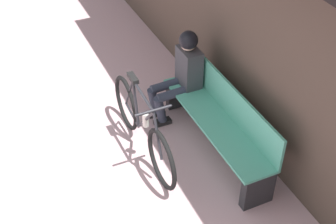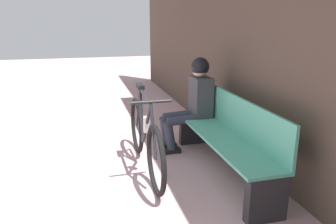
{
  "view_description": "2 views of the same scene",
  "coord_description": "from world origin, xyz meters",
  "views": [
    {
      "loc": [
        3.22,
        0.21,
        3.83
      ],
      "look_at": [
        -0.44,
        1.87,
        0.6
      ],
      "focal_mm": 50.0,
      "sensor_mm": 36.0,
      "label": 1
    },
    {
      "loc": [
        2.76,
        0.99,
        1.63
      ],
      "look_at": [
        -0.65,
        1.9,
        0.62
      ],
      "focal_mm": 35.0,
      "sensor_mm": 36.0,
      "label": 2
    }
  ],
  "objects": [
    {
      "name": "bicycle",
      "position": [
        -0.56,
        1.61,
        0.38
      ],
      "size": [
        1.76,
        0.4,
        0.93
      ],
      "color": "black",
      "rests_on": "ground_plane"
    },
    {
      "name": "park_bench_near",
      "position": [
        -0.27,
        2.45,
        0.4
      ],
      "size": [
        1.95,
        0.42,
        0.83
      ],
      "color": "#51A88E",
      "rests_on": "ground_plane"
    },
    {
      "name": "storefront_wall",
      "position": [
        0.0,
        2.87,
        1.66
      ],
      "size": [
        12.0,
        0.56,
        3.2
      ],
      "color": "#4C3D33",
      "rests_on": "ground_plane"
    },
    {
      "name": "person_seated",
      "position": [
        -1.03,
        2.33,
        0.67
      ],
      "size": [
        0.34,
        0.63,
        1.18
      ],
      "color": "#2D3342",
      "rests_on": "ground_plane"
    }
  ]
}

